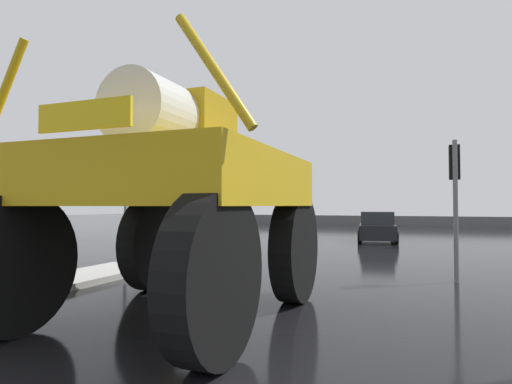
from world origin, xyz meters
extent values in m
plane|color=black|center=(0.00, 18.00, 0.00)|extent=(120.00, 120.00, 0.00)
cylinder|color=black|center=(-2.29, 7.59, 1.01)|extent=(0.44, 2.04, 2.03)
cylinder|color=black|center=(0.88, 7.64, 1.01)|extent=(0.44, 2.04, 2.03)
cylinder|color=black|center=(-2.24, 4.13, 1.01)|extent=(0.44, 2.04, 2.03)
cylinder|color=black|center=(0.93, 4.18, 1.01)|extent=(0.44, 2.04, 2.03)
cube|color=gold|center=(-0.68, 5.88, 2.25)|extent=(3.73, 4.21, 0.85)
cube|color=#A98611|center=(-0.69, 6.32, 3.19)|extent=(1.32, 1.33, 1.04)
cylinder|color=silver|center=(-0.67, 5.28, 3.24)|extent=(1.15, 1.40, 1.13)
cylinder|color=gold|center=(-2.30, 3.99, 3.40)|extent=(0.88, 0.13, 1.51)
cylinder|color=gold|center=(1.00, 4.03, 3.35)|extent=(1.02, 0.13, 1.43)
cube|color=yellow|center=(-0.65, 3.77, 2.92)|extent=(1.40, 0.06, 0.36)
cube|color=black|center=(0.94, 22.26, 0.53)|extent=(2.20, 4.28, 0.70)
cube|color=#23282D|center=(0.96, 22.11, 1.20)|extent=(1.81, 2.28, 0.64)
cylinder|color=black|center=(-0.07, 23.49, 0.30)|extent=(0.25, 0.62, 0.60)
cylinder|color=black|center=(1.62, 23.70, 0.30)|extent=(0.25, 0.62, 0.60)
cylinder|color=black|center=(0.27, 20.81, 0.30)|extent=(0.25, 0.62, 0.60)
cylinder|color=black|center=(1.95, 21.03, 0.30)|extent=(0.25, 0.62, 0.60)
cylinder|color=slate|center=(-5.80, 11.02, 1.75)|extent=(0.11, 0.11, 3.50)
cube|color=black|center=(-5.80, 11.23, 2.98)|extent=(0.24, 0.32, 0.84)
sphere|color=#390503|center=(-5.80, 11.42, 3.25)|extent=(0.17, 0.17, 0.17)
sphere|color=orange|center=(-5.80, 11.42, 2.98)|extent=(0.17, 0.17, 0.17)
sphere|color=black|center=(-5.80, 11.42, 2.71)|extent=(0.17, 0.17, 0.17)
cylinder|color=slate|center=(3.89, 11.02, 1.70)|extent=(0.11, 0.11, 3.41)
cube|color=black|center=(3.89, 11.23, 2.89)|extent=(0.24, 0.32, 0.84)
sphere|color=#390503|center=(3.89, 11.42, 3.16)|extent=(0.17, 0.17, 0.17)
sphere|color=orange|center=(3.89, 11.42, 2.89)|extent=(0.17, 0.17, 0.17)
sphere|color=black|center=(3.89, 11.42, 2.62)|extent=(0.17, 0.17, 0.17)
cylinder|color=#473828|center=(-10.96, 19.62, 1.69)|extent=(0.32, 0.32, 3.39)
ellipsoid|color=brown|center=(-10.96, 19.62, 4.23)|extent=(2.41, 2.41, 2.05)
cube|color=#59595B|center=(0.00, 39.76, 0.45)|extent=(30.28, 0.24, 0.90)
camera|label=1|loc=(3.17, -0.21, 1.83)|focal=29.82mm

